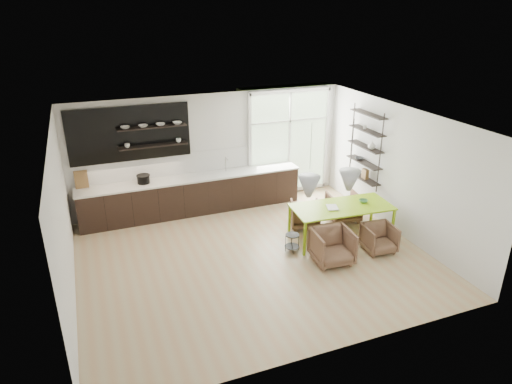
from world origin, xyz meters
name	(u,v)px	position (x,y,z in m)	size (l,w,h in m)	color
room	(260,172)	(0.58, 1.10, 1.46)	(7.02, 6.01, 2.91)	tan
kitchen_run	(189,190)	(-0.70, 2.69, 0.60)	(5.54, 0.69, 2.75)	black
right_shelving	(366,149)	(3.36, 1.17, 1.65)	(0.26, 1.22, 1.90)	black
dining_table	(342,208)	(2.10, 0.08, 0.75)	(2.26, 1.14, 0.80)	#8CC014
armchair_back_left	(305,214)	(1.65, 0.93, 0.31)	(0.66, 0.68, 0.62)	brown
armchair_back_right	(343,207)	(2.68, 0.91, 0.34)	(0.72, 0.74, 0.67)	brown
armchair_front_left	(332,246)	(1.43, -0.72, 0.36)	(0.76, 0.79, 0.72)	brown
armchair_front_right	(379,238)	(2.59, -0.69, 0.30)	(0.63, 0.65, 0.59)	brown
wire_stool	(292,240)	(0.86, -0.03, 0.25)	(0.31, 0.31, 0.39)	black
table_book	(327,208)	(1.74, 0.10, 0.82)	(0.23, 0.31, 0.03)	white
table_bowl	(363,201)	(2.66, 0.09, 0.83)	(0.19, 0.19, 0.06)	#4C8853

